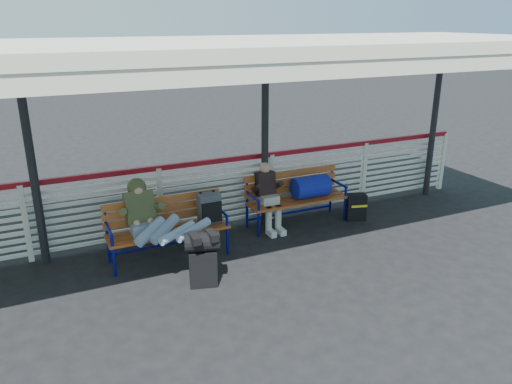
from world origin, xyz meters
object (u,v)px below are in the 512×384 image
luggage_stack (203,257)px  companion_person (268,196)px  suitcase_side (356,207)px  traveler_man (163,225)px  bench_right (304,189)px  bench_left (180,218)px

luggage_stack → companion_person: (1.65, 1.36, 0.18)m
luggage_stack → suitcase_side: 3.42m
suitcase_side → luggage_stack: bearing=-145.8°
luggage_stack → traveler_man: (-0.35, 0.69, 0.26)m
luggage_stack → bench_right: 2.72m
bench_left → traveler_man: (-0.35, -0.34, 0.09)m
traveler_man → companion_person: (2.00, 0.68, -0.09)m
bench_right → suitcase_side: bearing=-18.1°
bench_right → traveler_man: traveler_man is taller
bench_right → companion_person: companion_person is taller
suitcase_side → traveler_man: bearing=-157.9°
bench_right → traveler_man: bearing=-165.9°
luggage_stack → suitcase_side: bearing=33.0°
bench_right → suitcase_side: bench_right is taller
luggage_stack → traveler_man: traveler_man is taller
bench_right → suitcase_side: size_ratio=3.74×
bench_left → bench_right: bench_left is taller
bench_left → traveler_man: 0.50m
bench_right → bench_left: bearing=-171.9°
bench_right → companion_person: bearing=179.9°
bench_left → traveler_man: traveler_man is taller
bench_left → companion_person: bearing=11.5°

